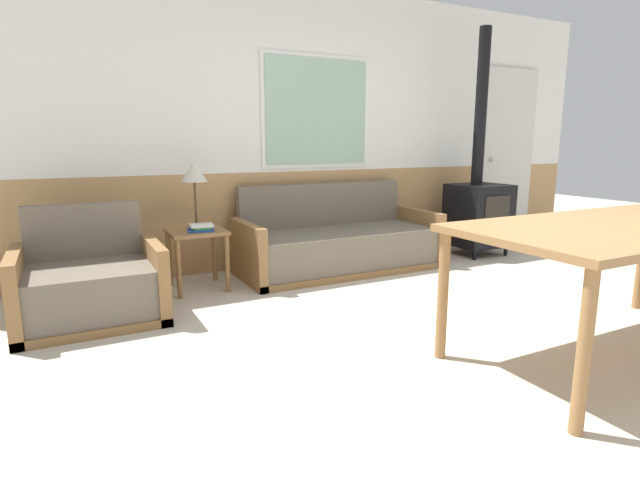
# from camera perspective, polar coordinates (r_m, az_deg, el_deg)

# --- Properties ---
(ground_plane) EXTENTS (16.00, 16.00, 0.00)m
(ground_plane) POSITION_cam_1_polar(r_m,az_deg,el_deg) (3.29, 21.79, -11.47)
(ground_plane) COLOR beige
(wall_back) EXTENTS (7.20, 0.09, 2.70)m
(wall_back) POSITION_cam_1_polar(r_m,az_deg,el_deg) (5.14, -0.15, 12.69)
(wall_back) COLOR tan
(wall_back) RESTS_ON ground_plane
(couch) EXTENTS (1.93, 0.80, 0.81)m
(couch) POSITION_cam_1_polar(r_m,az_deg,el_deg) (4.80, 2.06, -0.54)
(couch) COLOR olive
(couch) RESTS_ON ground_plane
(armchair) EXTENTS (0.94, 0.77, 0.78)m
(armchair) POSITION_cam_1_polar(r_m,az_deg,el_deg) (3.80, -24.78, -4.85)
(armchair) COLOR olive
(armchair) RESTS_ON ground_plane
(side_table) EXTENTS (0.45, 0.45, 0.51)m
(side_table) POSITION_cam_1_polar(r_m,az_deg,el_deg) (4.26, -13.91, -0.17)
(side_table) COLOR olive
(side_table) RESTS_ON ground_plane
(table_lamp) EXTENTS (0.21, 0.21, 0.57)m
(table_lamp) POSITION_cam_1_polar(r_m,az_deg,el_deg) (4.27, -14.20, 7.36)
(table_lamp) COLOR #4C3823
(table_lamp) RESTS_ON side_table
(book_stack) EXTENTS (0.23, 0.19, 0.06)m
(book_stack) POSITION_cam_1_polar(r_m,az_deg,el_deg) (4.16, -13.43, 1.37)
(book_stack) COLOR #234799
(book_stack) RESTS_ON side_table
(dining_table) EXTENTS (2.00, 0.98, 0.78)m
(dining_table) POSITION_cam_1_polar(r_m,az_deg,el_deg) (3.28, 31.77, 0.52)
(dining_table) COLOR #9E7042
(dining_table) RESTS_ON ground_plane
(wood_stove) EXTENTS (0.57, 0.54, 2.38)m
(wood_stove) POSITION_cam_1_polar(r_m,az_deg,el_deg) (5.69, 17.66, 3.98)
(wood_stove) COLOR black
(wood_stove) RESTS_ON ground_plane
(entry_door) EXTENTS (0.86, 0.09, 2.09)m
(entry_door) POSITION_cam_1_polar(r_m,az_deg,el_deg) (6.71, 20.56, 8.99)
(entry_door) COLOR silver
(entry_door) RESTS_ON ground_plane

